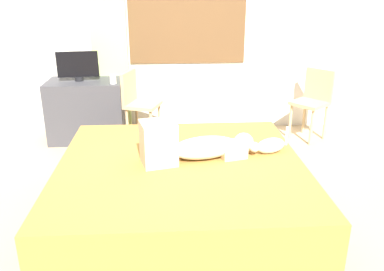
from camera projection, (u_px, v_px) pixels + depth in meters
name	position (u px, v px, depth m)	size (l,w,h in m)	color
ground_plane	(181.00, 215.00, 3.41)	(16.00, 16.00, 0.00)	tan
back_wall_with_window	(174.00, 16.00, 5.02)	(6.40, 0.14, 2.90)	silver
bed	(181.00, 191.00, 3.27)	(1.98, 1.95, 0.51)	#997A56
person_lying	(193.00, 146.00, 3.21)	(0.94, 0.45, 0.34)	silver
cat	(269.00, 146.00, 3.34)	(0.35, 0.19, 0.21)	silver
desk	(87.00, 110.00, 4.97)	(0.90, 0.56, 0.74)	#38383D
tv_monitor	(78.00, 66.00, 4.77)	(0.48, 0.10, 0.35)	black
cup	(113.00, 79.00, 4.68)	(0.08, 0.08, 0.10)	white
chair_by_desk	(137.00, 101.00, 4.87)	(0.48, 0.48, 0.86)	tan
chair_spare	(313.00, 99.00, 4.96)	(0.53, 0.53, 0.86)	tan
curtain_left	(108.00, 29.00, 4.91)	(0.44, 0.06, 2.63)	#ADCC75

